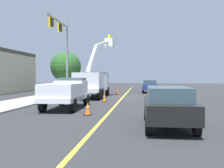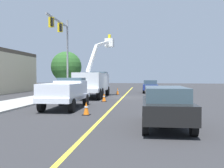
# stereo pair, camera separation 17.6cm
# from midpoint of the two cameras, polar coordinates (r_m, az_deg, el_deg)

# --- Properties ---
(ground) EXTENTS (120.00, 120.00, 0.00)m
(ground) POSITION_cam_midpoint_polar(r_m,az_deg,el_deg) (26.71, 2.65, -2.95)
(ground) COLOR #2D2D30
(sidewalk_far_side) EXTENTS (60.08, 8.99, 0.12)m
(sidewalk_far_side) POSITION_cam_midpoint_polar(r_m,az_deg,el_deg) (28.37, -13.30, -2.61)
(sidewalk_far_side) COLOR #9E9E99
(sidewalk_far_side) RESTS_ON ground
(lane_centre_stripe) EXTENTS (49.81, 4.67, 0.01)m
(lane_centre_stripe) POSITION_cam_midpoint_polar(r_m,az_deg,el_deg) (26.71, 2.65, -2.95)
(lane_centre_stripe) COLOR yellow
(lane_centre_stripe) RESTS_ON ground
(utility_bucket_truck) EXTENTS (8.39, 3.33, 6.78)m
(utility_bucket_truck) POSITION_cam_midpoint_polar(r_m,az_deg,el_deg) (26.57, -3.96, 0.49)
(utility_bucket_truck) COLOR silver
(utility_bucket_truck) RESTS_ON ground
(service_pickup_truck) EXTENTS (5.77, 2.60, 2.06)m
(service_pickup_truck) POSITION_cam_midpoint_polar(r_m,az_deg,el_deg) (17.32, -10.04, -1.74)
(service_pickup_truck) COLOR white
(service_pickup_truck) RESTS_ON ground
(passing_minivan) EXTENTS (4.95, 2.32, 1.69)m
(passing_minivan) POSITION_cam_midpoint_polar(r_m,az_deg,el_deg) (34.47, 8.63, -0.33)
(passing_minivan) COLOR navy
(passing_minivan) RESTS_ON ground
(trailing_sedan) EXTENTS (4.95, 2.32, 1.69)m
(trailing_sedan) POSITION_cam_midpoint_polar(r_m,az_deg,el_deg) (11.11, 12.28, -4.36)
(trailing_sedan) COLOR black
(trailing_sedan) RESTS_ON ground
(traffic_cone_leading) EXTENTS (0.40, 0.40, 0.74)m
(traffic_cone_leading) POSITION_cam_midpoint_polar(r_m,az_deg,el_deg) (14.23, -5.41, -5.49)
(traffic_cone_leading) COLOR black
(traffic_cone_leading) RESTS_ON ground
(traffic_cone_mid_front) EXTENTS (0.40, 0.40, 0.73)m
(traffic_cone_mid_front) POSITION_cam_midpoint_polar(r_m,az_deg,el_deg) (21.86, -1.55, -3.02)
(traffic_cone_mid_front) COLOR black
(traffic_cone_mid_front) RESTS_ON ground
(traffic_cone_mid_rear) EXTENTS (0.40, 0.40, 0.84)m
(traffic_cone_mid_rear) POSITION_cam_midpoint_polar(r_m,az_deg,el_deg) (30.41, 1.41, -1.61)
(traffic_cone_mid_rear) COLOR black
(traffic_cone_mid_rear) RESTS_ON ground
(traffic_signal_mast) EXTENTS (6.73, 0.87, 8.82)m
(traffic_signal_mast) POSITION_cam_midpoint_polar(r_m,az_deg,el_deg) (29.19, -10.79, 9.23)
(traffic_signal_mast) COLOR gray
(traffic_signal_mast) RESTS_ON ground
(street_tree_right) EXTENTS (4.25, 4.25, 5.67)m
(street_tree_right) POSITION_cam_midpoint_polar(r_m,az_deg,el_deg) (36.27, -10.03, 3.81)
(street_tree_right) COLOR brown
(street_tree_right) RESTS_ON ground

